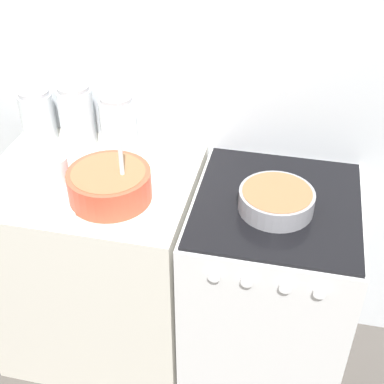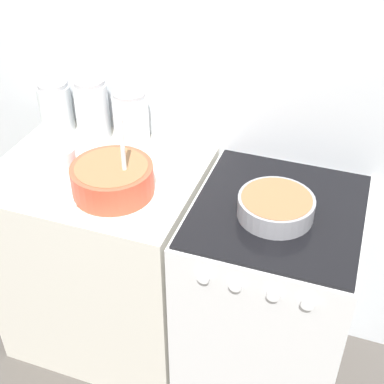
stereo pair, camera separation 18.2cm
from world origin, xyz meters
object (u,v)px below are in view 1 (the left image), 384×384
object	(u,v)px
stove	(267,292)
storage_jar_left	(38,118)
baking_pan	(276,200)
mixing_bowl	(110,183)
storage_jar_right	(119,126)
tin_can	(58,171)
storage_jar_middle	(77,119)

from	to	relation	value
stove	storage_jar_left	bearing A→B (deg)	167.12
storage_jar_left	baking_pan	bearing A→B (deg)	-15.26
stove	mixing_bowl	bearing A→B (deg)	-169.97
storage_jar_right	stove	bearing A→B (deg)	-19.21
stove	tin_can	xyz separation A→B (m)	(-0.80, -0.07, 0.52)
stove	baking_pan	world-z (taller)	baking_pan
baking_pan	storage_jar_right	bearing A→B (deg)	157.38
tin_can	storage_jar_right	bearing A→B (deg)	65.83
mixing_bowl	storage_jar_middle	distance (m)	0.42
storage_jar_middle	tin_can	size ratio (longest dim) A/B	2.16
storage_jar_middle	tin_can	bearing A→B (deg)	-82.46
storage_jar_left	storage_jar_middle	distance (m)	0.18
baking_pan	storage_jar_middle	xyz separation A→B (m)	(-0.84, 0.28, 0.07)
mixing_bowl	storage_jar_left	xyz separation A→B (m)	(-0.43, 0.34, 0.03)
mixing_bowl	tin_can	world-z (taller)	mixing_bowl
stove	baking_pan	size ratio (longest dim) A/B	3.52
storage_jar_right	storage_jar_middle	bearing A→B (deg)	180.00
baking_pan	tin_can	size ratio (longest dim) A/B	2.19
mixing_bowl	storage_jar_left	bearing A→B (deg)	141.74
mixing_bowl	tin_can	size ratio (longest dim) A/B	2.60
stove	storage_jar_right	size ratio (longest dim) A/B	3.95
stove	storage_jar_right	world-z (taller)	storage_jar_right
baking_pan	storage_jar_middle	size ratio (longest dim) A/B	1.01
stove	storage_jar_middle	size ratio (longest dim) A/B	3.57
storage_jar_left	storage_jar_right	world-z (taller)	storage_jar_right
mixing_bowl	storage_jar_right	distance (m)	0.35
tin_can	storage_jar_left	bearing A→B (deg)	125.51
baking_pan	storage_jar_left	bearing A→B (deg)	164.74
storage_jar_middle	storage_jar_right	size ratio (longest dim) A/B	1.10
storage_jar_middle	mixing_bowl	bearing A→B (deg)	-53.15
stove	tin_can	bearing A→B (deg)	-175.16
mixing_bowl	storage_jar_middle	size ratio (longest dim) A/B	1.21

